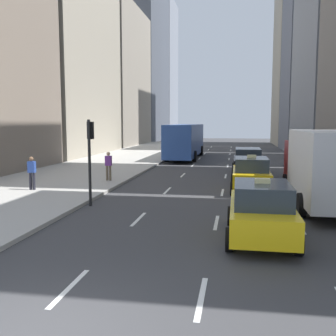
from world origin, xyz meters
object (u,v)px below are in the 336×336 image
city_bus (185,140)px  pedestrian_mid_block (32,171)px  pedestrian_far_walking (108,165)px  taxi_second (261,210)px  traffic_light_pole (90,148)px  sedan_black_near (248,162)px  box_truck (323,165)px  taxi_lead (251,174)px

city_bus → pedestrian_mid_block: (-5.10, -19.71, -0.72)m
city_bus → pedestrian_far_walking: 16.24m
city_bus → pedestrian_far_walking: bearing=-98.4°
taxi_second → pedestrian_mid_block: (-10.71, 6.06, 0.19)m
pedestrian_mid_block → traffic_light_pole: traffic_light_pole is taller
taxi_second → traffic_light_pole: bearing=151.2°
sedan_black_near → pedestrian_mid_block: (-10.71, -8.38, 0.15)m
box_truck → pedestrian_far_walking: 11.68m
pedestrian_mid_block → traffic_light_pole: bearing=-30.6°
taxi_lead → sedan_black_near: 6.11m
taxi_second → pedestrian_mid_block: size_ratio=2.67×
taxi_lead → city_bus: (-5.61, 17.44, 0.91)m
city_bus → pedestrian_far_walking: size_ratio=7.04×
taxi_lead → city_bus: bearing=107.8°
pedestrian_mid_block → city_bus: bearing=75.5°
pedestrian_far_walking → taxi_second: bearing=-50.6°
pedestrian_far_walking → traffic_light_pole: bearing=-78.5°
pedestrian_mid_block → taxi_lead: bearing=12.0°
taxi_lead → box_truck: 4.23m
box_truck → pedestrian_mid_block: bearing=176.7°
taxi_second → sedan_black_near: size_ratio=0.90×
sedan_black_near → pedestrian_mid_block: bearing=-142.0°
taxi_lead → taxi_second: size_ratio=1.00×
city_bus → pedestrian_far_walking: city_bus is taller
pedestrian_mid_block → traffic_light_pole: size_ratio=0.46×
taxi_lead → pedestrian_far_walking: taxi_lead is taller
box_truck → traffic_light_pole: size_ratio=2.33×
sedan_black_near → box_truck: (2.80, -9.17, 0.80)m
city_bus → traffic_light_pole: traffic_light_pole is taller
pedestrian_far_walking → taxi_lead: bearing=-9.9°
taxi_second → pedestrian_far_walking: taxi_second is taller
taxi_second → traffic_light_pole: (-6.75, 3.72, 1.53)m
city_bus → sedan_black_near: bearing=-63.7°
sedan_black_near → traffic_light_pole: size_ratio=1.36×
traffic_light_pole → pedestrian_far_walking: bearing=101.5°
taxi_second → traffic_light_pole: traffic_light_pole is taller
city_bus → pedestrian_mid_block: size_ratio=7.04×
sedan_black_near → pedestrian_far_walking: 9.27m
taxi_lead → traffic_light_pole: 8.32m
sedan_black_near → taxi_second: bearing=-90.0°
taxi_second → box_truck: box_truck is taller
pedestrian_mid_block → pedestrian_far_walking: 4.57m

